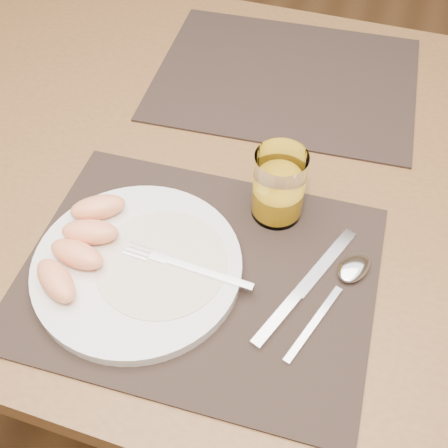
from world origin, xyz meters
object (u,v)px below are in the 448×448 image
fork (177,263)px  table (239,196)px  plate (137,267)px  spoon (348,275)px  placemat_near (199,274)px  placemat_far (286,78)px  knife (298,295)px  juice_glass (279,189)px

fork → table: bearing=85.8°
fork → plate: bearing=-163.6°
fork → spoon: size_ratio=0.93×
fork → placemat_near: bearing=11.1°
table → placemat_far: size_ratio=3.11×
plate → knife: bearing=7.2°
table → spoon: size_ratio=7.44×
juice_glass → placemat_far: bearing=101.6°
plate → fork: size_ratio=1.54×
spoon → juice_glass: (-0.12, 0.08, 0.04)m
placemat_near → plate: bearing=-165.5°
placemat_far → spoon: size_ratio=2.39×
placemat_near → fork: fork is taller
table → juice_glass: bearing=-47.6°
placemat_far → juice_glass: 0.32m
spoon → fork: bearing=-164.5°
placemat_far → table: bearing=-94.2°
table → fork: 0.25m
table → placemat_near: placemat_near is taller
plate → fork: bearing=16.4°
placemat_far → plate: size_ratio=1.67×
knife → spoon: size_ratio=1.12×
table → knife: size_ratio=6.63×
placemat_far → juice_glass: bearing=-78.4°
knife → juice_glass: size_ratio=1.98×
table → plate: bearing=-105.3°
fork → knife: bearing=4.3°
placemat_near → knife: knife is taller
juice_glass → fork: bearing=-124.7°
knife → juice_glass: juice_glass is taller
placemat_far → fork: (-0.03, -0.45, 0.02)m
juice_glass → knife: bearing=-64.1°
table → juice_glass: (0.08, -0.09, 0.13)m
spoon → table: bearing=139.5°
placemat_far → fork: bearing=-94.2°
table → placemat_far: (0.02, 0.22, 0.09)m
table → juice_glass: juice_glass is taller
spoon → knife: bearing=-139.2°
knife → table: bearing=123.4°
knife → fork: bearing=-175.7°
placemat_near → spoon: 0.19m
fork → knife: fork is taller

